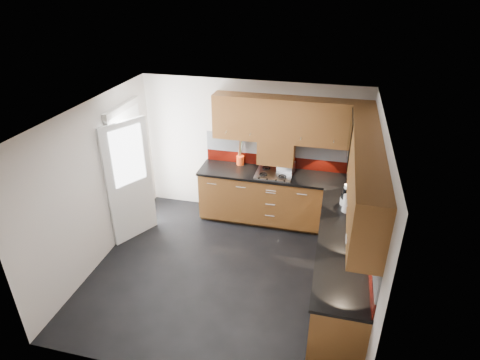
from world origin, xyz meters
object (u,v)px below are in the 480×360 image
(utensil_pot, at_px, (240,159))
(food_processor, at_px, (347,196))
(toaster, at_px, (286,166))
(gas_hob, at_px, (274,173))

(utensil_pot, distance_m, food_processor, 2.04)
(toaster, xyz_separation_m, food_processor, (1.00, -0.85, 0.05))
(gas_hob, distance_m, food_processor, 1.37)
(utensil_pot, bearing_deg, food_processor, -27.60)
(gas_hob, relative_size, utensil_pot, 1.29)
(utensil_pot, bearing_deg, gas_hob, -20.77)
(toaster, height_order, food_processor, food_processor)
(utensil_pot, xyz_separation_m, toaster, (0.81, -0.09, -0.01))
(utensil_pot, height_order, toaster, utensil_pot)
(utensil_pot, relative_size, toaster, 1.53)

